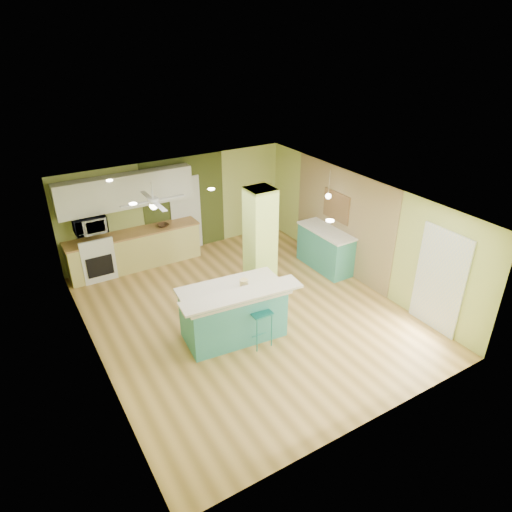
{
  "coord_description": "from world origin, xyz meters",
  "views": [
    {
      "loc": [
        -3.94,
        -6.94,
        5.49
      ],
      "look_at": [
        0.49,
        0.4,
        1.05
      ],
      "focal_mm": 32.0,
      "sensor_mm": 36.0,
      "label": 1
    }
  ],
  "objects_px": {
    "bar_stool": "(258,308)",
    "peninsula": "(234,312)",
    "side_counter": "(326,249)",
    "fruit_bowl": "(163,225)",
    "canister": "(244,283)"
  },
  "relations": [
    {
      "from": "fruit_bowl",
      "to": "canister",
      "type": "xyz_separation_m",
      "value": [
        0.21,
        -3.68,
        0.15
      ]
    },
    {
      "from": "bar_stool",
      "to": "fruit_bowl",
      "type": "relative_size",
      "value": 4.23
    },
    {
      "from": "peninsula",
      "to": "bar_stool",
      "type": "xyz_separation_m",
      "value": [
        0.29,
        -0.41,
        0.21
      ]
    },
    {
      "from": "peninsula",
      "to": "canister",
      "type": "xyz_separation_m",
      "value": [
        0.23,
        -0.0,
        0.56
      ]
    },
    {
      "from": "side_counter",
      "to": "peninsula",
      "type": "bearing_deg",
      "value": -158.44
    },
    {
      "from": "side_counter",
      "to": "fruit_bowl",
      "type": "xyz_separation_m",
      "value": [
        -3.25,
        2.38,
        0.46
      ]
    },
    {
      "from": "side_counter",
      "to": "bar_stool",
      "type": "bearing_deg",
      "value": -150.3
    },
    {
      "from": "peninsula",
      "to": "side_counter",
      "type": "height_order",
      "value": "peninsula"
    },
    {
      "from": "bar_stool",
      "to": "side_counter",
      "type": "relative_size",
      "value": 0.73
    },
    {
      "from": "fruit_bowl",
      "to": "canister",
      "type": "distance_m",
      "value": 3.69
    },
    {
      "from": "bar_stool",
      "to": "peninsula",
      "type": "bearing_deg",
      "value": 125.73
    },
    {
      "from": "peninsula",
      "to": "canister",
      "type": "bearing_deg",
      "value": 5.25
    },
    {
      "from": "side_counter",
      "to": "canister",
      "type": "bearing_deg",
      "value": -156.96
    },
    {
      "from": "peninsula",
      "to": "fruit_bowl",
      "type": "relative_size",
      "value": 8.42
    },
    {
      "from": "bar_stool",
      "to": "fruit_bowl",
      "type": "bearing_deg",
      "value": 93.76
    }
  ]
}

